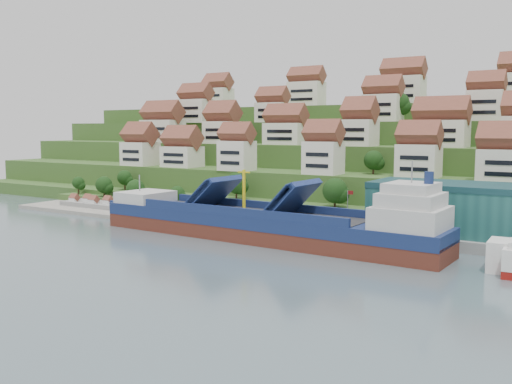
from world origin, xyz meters
The scene contains 9 objects.
ground centered at (0.00, 0.00, 0.00)m, with size 300.00×300.00×0.00m, color slate.
quay centered at (20.00, 15.00, 1.10)m, with size 180.00×14.00×2.20m, color gray.
pebble_beach centered at (-58.00, 12.00, 0.50)m, with size 45.00×20.00×1.00m, color gray.
hillside centered at (0.00, 103.55, 10.66)m, with size 260.00×128.00×31.00m.
hillside_village centered at (1.66, 61.17, 24.41)m, with size 154.25×64.09×29.05m.
hillside_trees centered at (-6.95, 46.52, 17.30)m, with size 145.17×62.40×30.80m.
flagpole centered at (18.11, 10.00, 6.88)m, with size 1.28×0.16×8.00m.
beach_huts centered at (-60.00, 10.75, 2.10)m, with size 14.40×3.70×2.20m.
cargo_ship centered at (5.25, -0.79, 3.28)m, with size 78.10×15.31×17.22m.
Camera 1 is at (64.17, -99.80, 23.09)m, focal length 40.00 mm.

